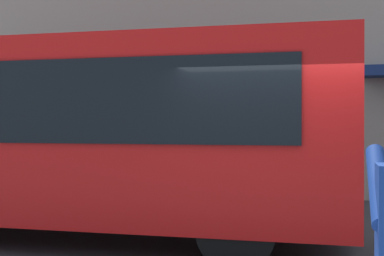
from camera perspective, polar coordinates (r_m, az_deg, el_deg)
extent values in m
cube|color=red|center=(8.85, -13.66, -0.26)|extent=(9.00, 2.50, 2.60)
cube|color=black|center=(7.76, -18.03, 2.59)|extent=(7.60, 0.06, 1.10)
cylinder|color=black|center=(9.08, 6.96, -7.83)|extent=(1.00, 0.28, 1.00)
cylinder|color=black|center=(6.94, 4.61, -10.42)|extent=(1.00, 0.28, 1.00)
cylinder|color=navy|center=(2.71, 18.72, -5.65)|extent=(0.09, 0.48, 0.37)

